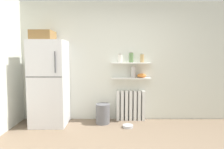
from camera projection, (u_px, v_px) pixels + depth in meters
back_wall at (122, 62)px, 4.39m from camera, size 7.04×0.10×2.60m
refrigerator at (50, 81)px, 4.05m from camera, size 0.70×0.69×1.93m
radiator at (131, 106)px, 4.35m from camera, size 0.63×0.12×0.66m
wall_shelf_lower at (131, 78)px, 4.26m from camera, size 0.85×0.22×0.02m
wall_shelf_upper at (132, 63)px, 4.23m from camera, size 0.85×0.22×0.02m
storage_jar_0 at (121, 58)px, 4.22m from camera, size 0.10×0.10×0.19m
storage_jar_1 at (132, 57)px, 4.22m from camera, size 0.09×0.09×0.22m
storage_jar_2 at (143, 58)px, 4.22m from camera, size 0.08×0.08×0.19m
vase at (134, 72)px, 4.25m from camera, size 0.11×0.11×0.24m
shelf_bowl at (142, 76)px, 4.26m from camera, size 0.20×0.20×0.09m
trash_bin at (103, 114)px, 4.15m from camera, size 0.29×0.29×0.42m
pet_food_bowl at (128, 126)px, 3.93m from camera, size 0.21×0.21×0.05m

